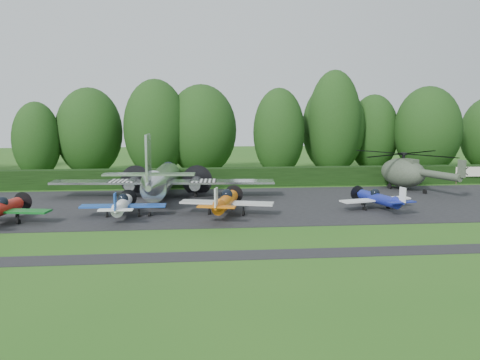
{
  "coord_description": "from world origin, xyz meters",
  "views": [
    {
      "loc": [
        0.08,
        -35.76,
        8.5
      ],
      "look_at": [
        4.57,
        7.8,
        2.5
      ],
      "focal_mm": 40.0,
      "sensor_mm": 36.0,
      "label": 1
    }
  ],
  "objects": [
    {
      "name": "sign_board",
      "position": [
        31.58,
        20.07,
        1.29
      ],
      "size": [
        3.4,
        0.13,
        1.91
      ],
      "rotation": [
        0.0,
        0.0,
        0.06
      ],
      "color": "#3F3326",
      "rests_on": "ground"
    },
    {
      "name": "taxiway_verge",
      "position": [
        0.0,
        -6.0,
        0.0
      ],
      "size": [
        70.0,
        2.0,
        0.0
      ],
      "primitive_type": "cube",
      "color": "black",
      "rests_on": "ground"
    },
    {
      "name": "light_plane_blue",
      "position": [
        15.91,
        6.24,
        1.0
      ],
      "size": [
        6.28,
        6.6,
        2.41
      ],
      "rotation": [
        0.0,
        0.0,
        -0.26
      ],
      "color": "navy",
      "rests_on": "ground"
    },
    {
      "name": "transport_plane",
      "position": [
        -2.1,
        13.15,
        1.86
      ],
      "size": [
        20.81,
        15.96,
        6.67
      ],
      "rotation": [
        0.0,
        0.0,
        0.08
      ],
      "color": "silver",
      "rests_on": "ground"
    },
    {
      "name": "tree_0",
      "position": [
        30.65,
        29.19,
        5.55
      ],
      "size": [
        8.37,
        8.37,
        11.12
      ],
      "color": "black",
      "rests_on": "ground"
    },
    {
      "name": "apron",
      "position": [
        0.0,
        10.0,
        0.0
      ],
      "size": [
        70.0,
        18.0,
        0.01
      ],
      "primitive_type": "cube",
      "color": "black",
      "rests_on": "ground"
    },
    {
      "name": "tree_8",
      "position": [
        18.99,
        31.26,
        5.86
      ],
      "size": [
        7.94,
        7.94,
        11.75
      ],
      "color": "black",
      "rests_on": "ground"
    },
    {
      "name": "ground",
      "position": [
        0.0,
        0.0,
        0.0
      ],
      "size": [
        160.0,
        160.0,
        0.0
      ],
      "primitive_type": "plane",
      "color": "#275A19",
      "rests_on": "ground"
    },
    {
      "name": "hedgerow",
      "position": [
        0.0,
        21.0,
        0.0
      ],
      "size": [
        90.0,
        1.6,
        2.0
      ],
      "primitive_type": "cube",
      "color": "black",
      "rests_on": "ground"
    },
    {
      "name": "tree_1",
      "position": [
        24.79,
        32.48,
        5.06
      ],
      "size": [
        6.49,
        6.49,
        10.15
      ],
      "color": "black",
      "rests_on": "ground"
    },
    {
      "name": "tree_10",
      "position": [
        2.11,
        30.74,
        5.64
      ],
      "size": [
        8.74,
        8.74,
        11.29
      ],
      "color": "black",
      "rests_on": "ground"
    },
    {
      "name": "light_plane_orange",
      "position": [
        3.16,
        5.17,
        1.18
      ],
      "size": [
        7.37,
        7.75,
        2.83
      ],
      "rotation": [
        0.0,
        0.0,
        0.26
      ],
      "color": "#D2620C",
      "rests_on": "ground"
    },
    {
      "name": "tree_4",
      "position": [
        -17.52,
        29.97,
        4.56
      ],
      "size": [
        5.65,
        5.65,
        9.16
      ],
      "color": "black",
      "rests_on": "ground"
    },
    {
      "name": "tree_7",
      "position": [
        -11.67,
        31.84,
        5.44
      ],
      "size": [
        8.13,
        8.13,
        10.89
      ],
      "color": "black",
      "rests_on": "ground"
    },
    {
      "name": "tree_9",
      "position": [
        -3.46,
        29.79,
        5.92
      ],
      "size": [
        7.71,
        7.71,
        11.86
      ],
      "color": "black",
      "rests_on": "ground"
    },
    {
      "name": "light_plane_white",
      "position": [
        -4.78,
        5.3,
        1.05
      ],
      "size": [
        6.56,
        6.89,
        2.52
      ],
      "rotation": [
        0.0,
        0.0,
        0.03
      ],
      "color": "white",
      "rests_on": "ground"
    },
    {
      "name": "tree_12",
      "position": [
        18.66,
        29.72,
        6.52
      ],
      "size": [
        6.63,
        6.63,
        13.08
      ],
      "color": "black",
      "rests_on": "ground"
    },
    {
      "name": "tree_2",
      "position": [
        11.54,
        29.09,
        5.4
      ],
      "size": [
        6.32,
        6.32,
        10.83
      ],
      "color": "black",
      "rests_on": "ground"
    },
    {
      "name": "helicopter",
      "position": [
        22.39,
        16.78,
        2.07
      ],
      "size": [
        11.94,
        13.98,
        3.85
      ],
      "rotation": [
        0.0,
        0.0,
        -0.33
      ],
      "color": "#364132",
      "rests_on": "ground"
    }
  ]
}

